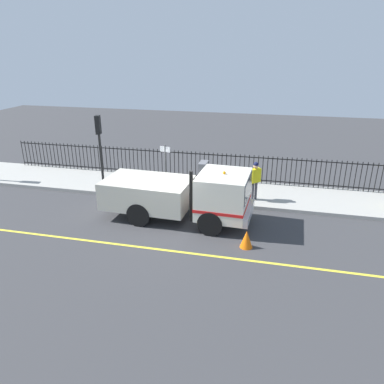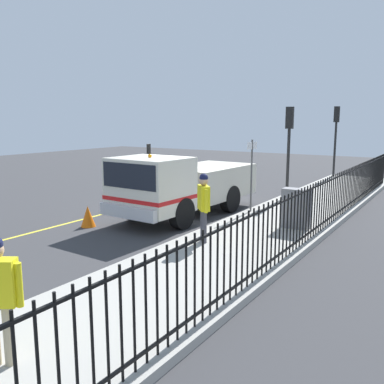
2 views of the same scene
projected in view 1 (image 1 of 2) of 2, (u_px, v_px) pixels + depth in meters
The scene contains 10 objects.
ground_plane at pixel (174, 222), 14.84m from camera, with size 54.90×54.90×0.00m, color #38383A.
sidewalk_slab at pixel (194, 189), 18.06m from camera, with size 3.19×24.95×0.16m, color #A3A099.
lane_marking at pixel (157, 249), 12.82m from camera, with size 0.12×22.46×0.01m, color yellow.
work_truck at pixel (188, 193), 14.57m from camera, with size 2.48×6.15×2.47m.
worker_standing at pixel (255, 177), 16.25m from camera, with size 0.51×0.52×1.77m.
iron_fence at pixel (200, 165), 19.02m from camera, with size 0.04×21.25×1.47m.
traffic_light_near at pixel (99, 138), 16.86m from camera, with size 0.33×0.26×3.60m.
utility_cabinet at pixel (203, 173), 18.37m from camera, with size 0.79×0.39×1.15m, color slate.
traffic_cone at pixel (246, 239), 12.83m from camera, with size 0.45×0.45×0.65m, color orange.
street_sign at pixel (165, 165), 16.46m from camera, with size 0.13×0.50×2.45m.
Camera 1 is at (-12.83, -3.78, 6.58)m, focal length 34.08 mm.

